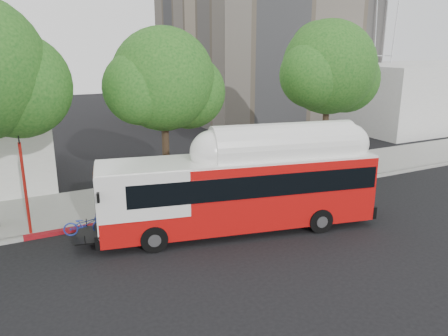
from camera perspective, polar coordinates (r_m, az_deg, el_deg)
The scene contains 9 objects.
ground at distance 18.27m, azimuth 2.12°, elevation -9.19°, with size 120.00×120.00×0.00m, color black.
sidewalk at distance 23.73m, azimuth -5.52°, elevation -3.08°, with size 60.00×5.00×0.15m, color gray.
curb_strip at distance 21.46m, azimuth -2.95°, elevation -5.09°, with size 60.00×0.30×0.15m, color gray.
red_curb_segment at distance 20.52m, azimuth -10.66°, elevation -6.34°, with size 10.00×0.32×0.16m, color maroon.
street_tree_mid at distance 21.92m, azimuth -6.96°, elevation 10.93°, with size 5.75×5.00×8.62m.
street_tree_right at distance 26.88m, azimuth 14.16°, elevation 12.19°, with size 6.21×5.40×9.18m.
horizon_block at distance 49.00m, azimuth 24.61°, elevation 8.82°, with size 20.00×12.00×6.00m, color silver.
transit_bus at distance 18.51m, azimuth 2.22°, elevation -3.12°, with size 12.61×4.83×3.68m.
signal_pole at distance 19.43m, azimuth -24.56°, elevation -2.24°, with size 0.12×0.40×4.24m.
Camera 1 is at (-8.10, -14.46, 7.69)m, focal length 35.00 mm.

